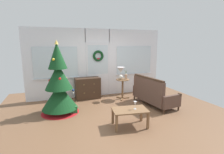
% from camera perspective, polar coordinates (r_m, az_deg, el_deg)
% --- Properties ---
extents(ground_plane, '(6.76, 6.76, 0.00)m').
position_cam_1_polar(ground_plane, '(5.02, 1.55, -12.45)').
color(ground_plane, brown).
extents(back_wall_with_door, '(5.20, 0.19, 2.55)m').
position_cam_1_polar(back_wall_with_door, '(6.64, -4.75, 4.72)').
color(back_wall_with_door, white).
rests_on(back_wall_with_door, ground).
extents(christmas_tree, '(1.09, 1.09, 2.10)m').
position_cam_1_polar(christmas_tree, '(5.18, -17.16, -2.98)').
color(christmas_tree, '#4C331E').
rests_on(christmas_tree, ground).
extents(dresser_cabinet, '(0.91, 0.46, 0.78)m').
position_cam_1_polar(dresser_cabinet, '(6.42, -8.03, -3.67)').
color(dresser_cabinet, '#3D281C').
rests_on(dresser_cabinet, ground).
extents(settee_sofa, '(0.91, 1.68, 0.96)m').
position_cam_1_polar(settee_sofa, '(5.83, 13.17, -5.49)').
color(settee_sofa, '#3D281C').
rests_on(settee_sofa, ground).
extents(side_table, '(0.50, 0.48, 0.74)m').
position_cam_1_polar(side_table, '(6.28, 3.52, -2.68)').
color(side_table, brown).
rests_on(side_table, ground).
extents(table_lamp, '(0.28, 0.28, 0.44)m').
position_cam_1_polar(table_lamp, '(6.20, 2.92, 1.86)').
color(table_lamp, silver).
rests_on(table_lamp, side_table).
extents(flower_vase, '(0.11, 0.10, 0.35)m').
position_cam_1_polar(flower_vase, '(6.19, 4.62, 0.27)').
color(flower_vase, tan).
rests_on(flower_vase, side_table).
extents(coffee_table, '(0.90, 0.63, 0.43)m').
position_cam_1_polar(coffee_table, '(4.28, 5.95, -11.41)').
color(coffee_table, brown).
rests_on(coffee_table, ground).
extents(wine_glass, '(0.08, 0.08, 0.20)m').
position_cam_1_polar(wine_glass, '(4.24, 7.67, -8.68)').
color(wine_glass, silver).
rests_on(wine_glass, coffee_table).
extents(gift_box, '(0.20, 0.18, 0.20)m').
position_cam_1_polar(gift_box, '(5.26, -12.62, -10.44)').
color(gift_box, '#266633').
rests_on(gift_box, ground).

